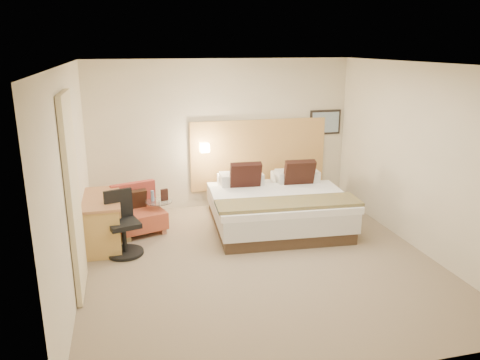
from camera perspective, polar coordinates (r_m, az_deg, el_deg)
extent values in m
cube|color=#7B6953|center=(6.71, 2.36, -9.84)|extent=(4.80, 5.00, 0.02)
cube|color=white|center=(6.03, 2.67, 14.05)|extent=(4.80, 5.00, 0.02)
cube|color=beige|center=(8.61, -2.22, 5.59)|extent=(4.80, 0.02, 2.70)
cube|color=beige|center=(4.02, 12.72, -7.43)|extent=(4.80, 0.02, 2.70)
cube|color=beige|center=(6.03, -20.03, -0.02)|extent=(0.02, 5.00, 2.70)
cube|color=beige|center=(7.28, 21.05, 2.53)|extent=(0.02, 5.00, 2.70)
cube|color=tan|center=(8.82, 2.32, 3.19)|extent=(2.60, 0.04, 1.30)
cube|color=black|center=(9.18, 10.34, 6.95)|extent=(0.62, 0.03, 0.47)
cube|color=#748BA0|center=(9.16, 10.39, 6.93)|extent=(0.54, 0.01, 0.39)
cylinder|color=silver|center=(8.50, -4.40, 4.04)|extent=(0.02, 0.12, 0.02)
cube|color=#FDEBC5|center=(8.45, -4.33, 3.95)|extent=(0.15, 0.15, 0.15)
cube|color=beige|center=(5.83, -19.65, -1.89)|extent=(0.06, 0.90, 2.42)
cylinder|color=#7A94BC|center=(7.71, -10.62, -1.91)|extent=(0.06, 0.06, 0.18)
cube|color=black|center=(7.70, -9.20, -1.79)|extent=(0.12, 0.07, 0.19)
cube|color=#3E2C1F|center=(7.93, 4.41, -4.85)|extent=(2.16, 2.16, 0.19)
cube|color=silver|center=(7.84, 4.44, -3.14)|extent=(2.22, 2.22, 0.31)
cube|color=white|center=(7.50, 5.04, -2.36)|extent=(2.25, 1.64, 0.10)
cube|color=white|center=(8.38, -0.17, -0.01)|extent=(0.76, 0.44, 0.19)
cube|color=white|center=(8.60, 6.43, 0.32)|extent=(0.76, 0.44, 0.19)
cube|color=silver|center=(8.09, 0.17, 0.18)|extent=(0.76, 0.44, 0.19)
cube|color=silver|center=(8.33, 6.98, 0.51)|extent=(0.76, 0.44, 0.19)
cube|color=black|center=(7.88, 0.67, 0.36)|extent=(0.54, 0.31, 0.54)
cube|color=black|center=(8.10, 7.22, 0.68)|extent=(0.54, 0.31, 0.54)
cube|color=#C68B28|center=(7.10, 5.93, -2.81)|extent=(2.23, 0.72, 0.05)
cube|color=#9D804A|center=(7.48, -13.46, -6.98)|extent=(0.09, 0.09, 0.09)
cube|color=#AC6A51|center=(7.66, -9.29, -6.18)|extent=(0.09, 0.09, 0.09)
cube|color=#A77D4E|center=(7.94, -14.62, -5.69)|extent=(0.09, 0.09, 0.09)
cube|color=tan|center=(8.11, -10.67, -4.97)|extent=(0.09, 0.09, 0.09)
cube|color=#A6462C|center=(7.73, -12.08, -4.68)|extent=(0.89, 0.83, 0.27)
cube|color=#A2362B|center=(7.85, -12.88, -1.77)|extent=(0.73, 0.32, 0.41)
cube|color=black|center=(7.78, -12.61, -2.42)|extent=(0.38, 0.27, 0.36)
cylinder|color=white|center=(7.87, -9.72, -5.87)|extent=(0.37, 0.37, 0.02)
cylinder|color=white|center=(7.79, -9.80, -4.25)|extent=(0.04, 0.04, 0.46)
cylinder|color=white|center=(7.71, -9.89, -2.60)|extent=(0.54, 0.54, 0.01)
cube|color=#A96C42|center=(7.25, -16.60, -2.22)|extent=(0.57, 1.20, 0.04)
cube|color=tan|center=(6.85, -16.44, -6.62)|extent=(0.50, 0.05, 0.71)
cube|color=#C77A4E|center=(7.90, -16.31, -3.56)|extent=(0.50, 0.05, 0.71)
cube|color=#AD7A44|center=(7.27, -16.16, -2.79)|extent=(0.47, 1.12, 0.10)
cylinder|color=black|center=(7.06, -13.78, -8.58)|extent=(0.65, 0.65, 0.04)
cylinder|color=black|center=(6.97, -13.90, -6.93)|extent=(0.07, 0.07, 0.40)
cube|color=black|center=(6.89, -14.03, -5.23)|extent=(0.52, 0.52, 0.07)
cube|color=black|center=(6.98, -14.61, -2.79)|extent=(0.40, 0.16, 0.42)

